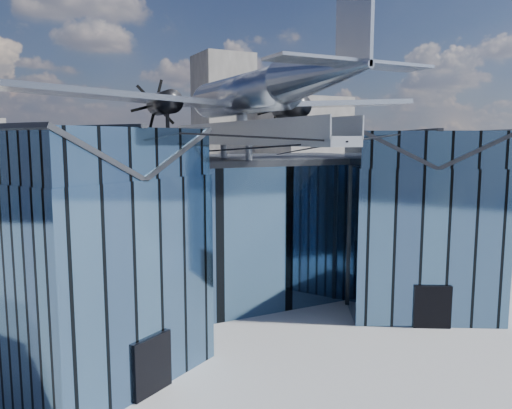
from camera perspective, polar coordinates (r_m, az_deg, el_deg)
name	(u,v)px	position (r m, az deg, el deg)	size (l,w,h in m)	color
ground_plane	(271,327)	(30.88, 1.74, -13.81)	(120.00, 120.00, 0.00)	gray
museum	(231,222)	(34.46, -2.89, -2.00)	(32.88, 24.50, 17.60)	#44658A
bg_towers	(116,147)	(77.25, -15.68, 6.31)	(77.00, 24.50, 26.00)	gray
tree_side_e	(419,222)	(50.59, 18.13, -1.93)	(3.76, 3.76, 4.84)	#322114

